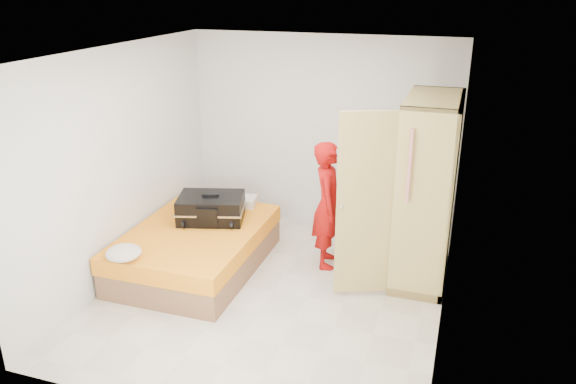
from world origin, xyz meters
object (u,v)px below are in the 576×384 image
(wardrobe, at_px, (422,196))
(suitcase, at_px, (211,208))
(bed, at_px, (196,248))
(person, at_px, (328,205))
(round_cushion, at_px, (124,253))

(wardrobe, bearing_deg, suitcase, -173.30)
(wardrobe, bearing_deg, bed, -166.50)
(person, bearing_deg, bed, 99.18)
(person, bearing_deg, suitcase, 88.26)
(bed, distance_m, person, 1.64)
(bed, relative_size, wardrobe, 0.96)
(wardrobe, xyz_separation_m, round_cushion, (-2.87, -1.50, -0.43))
(round_cushion, bearing_deg, suitcase, 70.50)
(bed, xyz_separation_m, wardrobe, (2.50, 0.60, 0.75))
(bed, height_order, person, person)
(round_cushion, bearing_deg, bed, 67.90)
(person, xyz_separation_m, suitcase, (-1.38, -0.27, -0.11))
(wardrobe, xyz_separation_m, suitcase, (-2.44, -0.29, -0.35))
(suitcase, bearing_deg, person, -4.95)
(wardrobe, relative_size, person, 1.37)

